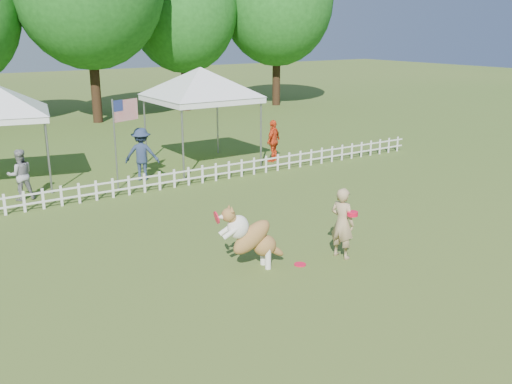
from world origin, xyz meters
The scene contains 12 objects.
ground centered at (0.00, 0.00, 0.00)m, with size 120.00×120.00×0.00m, color #365F1E.
picket_fence centered at (0.00, 7.00, 0.30)m, with size 22.00×0.08×0.60m, color white, non-canonical shape.
handler centered at (1.34, -0.15, 0.79)m, with size 0.57×0.38×1.57m, color tan.
dog centered at (-0.63, 0.38, 0.71)m, with size 1.37×0.46×1.41m, color brown, non-canonical shape.
frisbee_on_turf centered at (0.32, -0.01, 0.01)m, with size 0.25×0.25×0.02m, color red.
canopy_tent_right centered at (2.97, 9.25, 1.73)m, with size 3.35×3.35×3.46m, color white, non-canonical shape.
flag_pole centered at (-0.81, 7.77, 1.41)m, with size 1.08×0.11×2.81m, color gray, non-canonical shape.
spectator_a centered at (-3.53, 8.28, 0.75)m, with size 0.73×0.57×1.50m, color gray.
spectator_b centered at (0.32, 8.49, 0.87)m, with size 1.12×0.64×1.73m, color #24304D.
spectator_c centered at (5.48, 8.31, 0.78)m, with size 0.92×0.38×1.57m, color red.
tree_right centered at (9.00, 22.50, 5.20)m, with size 6.20×6.20×10.40m, color #1B5618, non-canonical shape.
tree_far_right centered at (15.00, 21.50, 5.70)m, with size 7.00×7.00×11.40m, color #1B5618, non-canonical shape.
Camera 1 is at (-6.66, -8.85, 4.86)m, focal length 40.00 mm.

